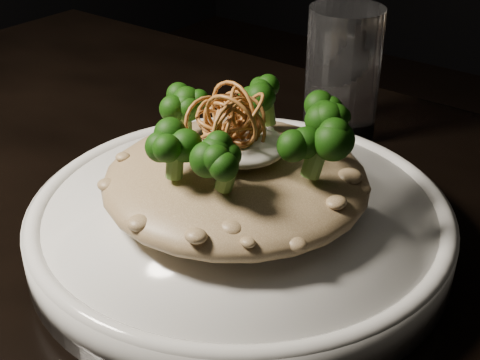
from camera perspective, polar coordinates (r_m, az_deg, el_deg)
table at (r=0.56m, az=-7.91°, el=-12.97°), size 1.10×0.80×0.75m
plate at (r=0.50m, az=-0.00°, el=-3.84°), size 0.31×0.31×0.03m
risotto at (r=0.48m, az=-0.35°, el=0.02°), size 0.19×0.19×0.04m
broccoli at (r=0.46m, az=0.20°, el=5.06°), size 0.16×0.16×0.06m
cheese at (r=0.47m, az=0.18°, el=2.99°), size 0.06×0.06×0.02m
shallots at (r=0.45m, az=-0.86°, el=5.95°), size 0.06×0.06×0.04m
drinking_glass at (r=0.66m, az=8.75°, el=9.05°), size 0.09×0.09×0.13m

